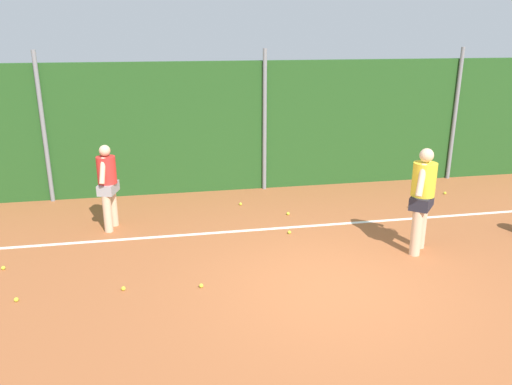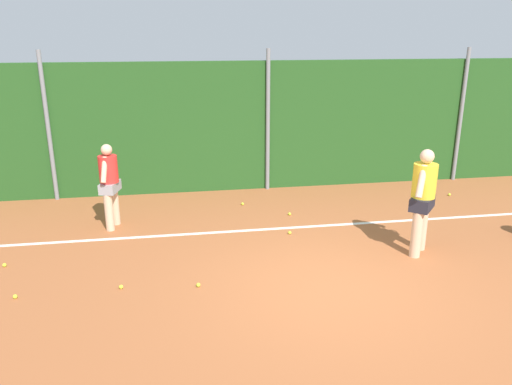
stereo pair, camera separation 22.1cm
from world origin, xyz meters
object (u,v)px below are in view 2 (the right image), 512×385
(player_foreground_near, at_px, (423,196))
(tennis_ball_7, at_px, (4,265))
(tennis_ball_6, at_px, (413,208))
(tennis_ball_8, at_px, (449,194))
(tennis_ball_0, at_px, (121,287))
(tennis_ball_3, at_px, (15,297))
(tennis_ball_5, at_px, (290,233))
(tennis_ball_4, at_px, (198,285))
(tennis_ball_2, at_px, (290,214))
(tennis_ball_1, at_px, (243,204))
(player_midcourt, at_px, (109,181))

(player_foreground_near, bearing_deg, tennis_ball_7, 125.87)
(tennis_ball_6, height_order, tennis_ball_8, same)
(tennis_ball_0, distance_m, tennis_ball_3, 1.55)
(tennis_ball_5, xyz_separation_m, tennis_ball_8, (4.41, 1.73, 0.00))
(player_foreground_near, xyz_separation_m, tennis_ball_0, (-5.20, -0.51, -1.05))
(tennis_ball_3, relative_size, tennis_ball_4, 1.00)
(tennis_ball_4, height_order, tennis_ball_8, same)
(tennis_ball_8, bearing_deg, tennis_ball_2, -170.61)
(tennis_ball_1, xyz_separation_m, tennis_ball_4, (-1.22, -3.73, 0.00))
(player_foreground_near, xyz_separation_m, tennis_ball_5, (-2.10, 1.21, -1.05))
(tennis_ball_1, height_order, tennis_ball_2, same)
(player_foreground_near, distance_m, tennis_ball_3, 6.86)
(player_foreground_near, relative_size, tennis_ball_3, 29.14)
(tennis_ball_5, bearing_deg, tennis_ball_6, 17.67)
(tennis_ball_3, relative_size, tennis_ball_6, 1.00)
(tennis_ball_2, height_order, tennis_ball_6, same)
(player_foreground_near, relative_size, player_midcourt, 1.11)
(tennis_ball_0, xyz_separation_m, tennis_ball_2, (3.35, 2.77, 0.00))
(tennis_ball_0, relative_size, tennis_ball_7, 1.00)
(tennis_ball_1, distance_m, tennis_ball_3, 5.39)
(player_midcourt, distance_m, tennis_ball_3, 3.13)
(tennis_ball_7, bearing_deg, tennis_ball_6, 10.98)
(tennis_ball_3, height_order, tennis_ball_6, same)
(player_midcourt, xyz_separation_m, tennis_ball_7, (-1.65, -1.58, -0.94))
(tennis_ball_1, relative_size, tennis_ball_6, 1.00)
(tennis_ball_6, bearing_deg, tennis_ball_5, -162.33)
(tennis_ball_0, xyz_separation_m, tennis_ball_4, (1.20, -0.13, 0.00))
(player_midcourt, height_order, tennis_ball_0, player_midcourt)
(player_foreground_near, xyz_separation_m, tennis_ball_4, (-4.01, -0.65, -1.05))
(player_foreground_near, bearing_deg, player_midcourt, 109.27)
(tennis_ball_0, bearing_deg, tennis_ball_8, 24.69)
(tennis_ball_4, height_order, tennis_ball_6, same)
(tennis_ball_0, relative_size, tennis_ball_2, 1.00)
(tennis_ball_0, height_order, tennis_ball_4, same)
(tennis_ball_7, relative_size, tennis_ball_8, 1.00)
(tennis_ball_1, distance_m, tennis_ball_6, 3.87)
(tennis_ball_6, bearing_deg, tennis_ball_0, -156.37)
(tennis_ball_3, height_order, tennis_ball_8, same)
(tennis_ball_3, bearing_deg, tennis_ball_2, 29.89)
(player_foreground_near, relative_size, tennis_ball_5, 29.14)
(tennis_ball_6, relative_size, tennis_ball_8, 1.00)
(tennis_ball_4, distance_m, tennis_ball_7, 3.47)
(tennis_ball_0, bearing_deg, tennis_ball_5, 29.05)
(player_foreground_near, xyz_separation_m, tennis_ball_7, (-7.24, 0.60, -1.05))
(tennis_ball_6, bearing_deg, tennis_ball_8, 29.43)
(tennis_ball_4, height_order, tennis_ball_7, same)
(tennis_ball_2, distance_m, tennis_ball_8, 4.23)
(tennis_ball_4, xyz_separation_m, tennis_ball_7, (-3.24, 1.25, 0.00))
(tennis_ball_5, height_order, tennis_ball_6, same)
(tennis_ball_1, relative_size, tennis_ball_7, 1.00)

